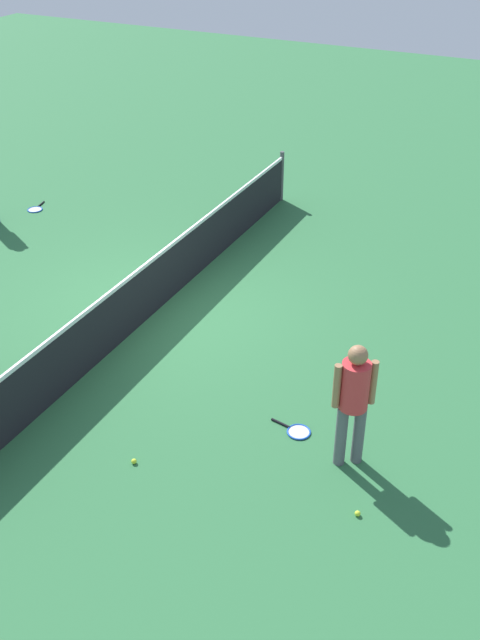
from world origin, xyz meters
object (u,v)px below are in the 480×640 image
tennis_racket_near_player (297,431)px  tennis_ball_near_player (368,363)px  tennis_racket_far_player (36,209)px  tennis_ball_midcourt (134,461)px  player_near_side (354,396)px  tennis_ball_by_net (358,513)px

tennis_racket_near_player → tennis_ball_near_player: size_ratio=9.15×
tennis_racket_far_player → tennis_ball_midcourt: bearing=-132.6°
tennis_racket_far_player → tennis_ball_near_player: bearing=-106.2°
player_near_side → tennis_racket_near_player: size_ratio=2.81×
player_near_side → tennis_ball_near_player: 2.31m
player_near_side → tennis_ball_near_player: bearing=10.7°
tennis_racket_far_player → tennis_ball_near_player: 8.33m
tennis_ball_by_net → tennis_racket_far_player: bearing=59.5°
tennis_racket_far_player → tennis_ball_by_net: 10.19m
tennis_ball_midcourt → tennis_ball_by_net: bearing=-81.8°
tennis_ball_by_net → tennis_ball_near_player: bearing=15.4°
player_near_side → tennis_ball_midcourt: (-1.18, 2.33, -0.98)m
tennis_ball_near_player → tennis_racket_far_player: bearing=73.8°
tennis_racket_far_player → tennis_ball_by_net: tennis_ball_by_net is taller
player_near_side → tennis_ball_midcourt: 2.79m
tennis_ball_near_player → tennis_ball_midcourt: size_ratio=1.00×
player_near_side → tennis_racket_near_player: bearing=72.8°
tennis_racket_near_player → tennis_ball_by_net: size_ratio=9.15×
tennis_ball_by_net → tennis_ball_midcourt: 2.75m
player_near_side → tennis_racket_far_player: 9.51m
tennis_ball_near_player → tennis_ball_by_net: 2.96m
tennis_ball_near_player → tennis_ball_midcourt: bearing=149.1°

